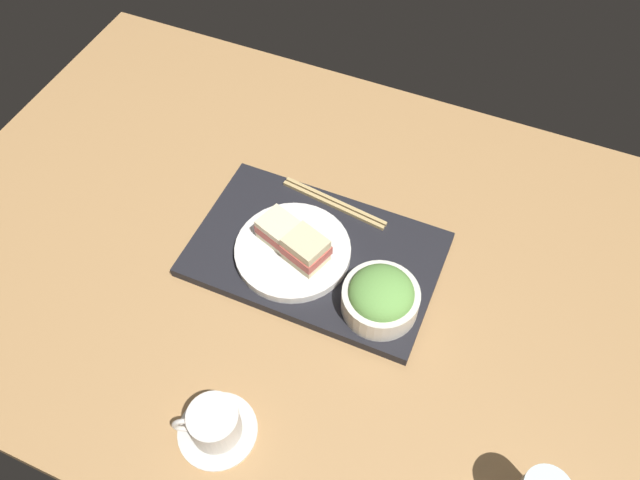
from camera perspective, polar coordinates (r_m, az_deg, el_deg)
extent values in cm
cube|color=tan|center=(116.78, -2.72, -1.52)|extent=(140.00, 100.00, 3.00)
cube|color=black|center=(113.93, -0.42, -1.30)|extent=(44.11, 27.70, 2.01)
cylinder|color=silver|center=(112.18, -2.48, -1.00)|extent=(20.78, 20.78, 1.72)
cube|color=beige|center=(109.40, -1.27, -1.44)|extent=(8.12, 7.50, 1.78)
cube|color=#B74C42|center=(107.87, -1.29, -0.89)|extent=(8.59, 8.00, 1.92)
cube|color=beige|center=(106.36, -1.31, -0.32)|extent=(8.12, 7.50, 1.78)
cube|color=beige|center=(112.38, -3.72, 0.37)|extent=(8.12, 7.50, 1.25)
cube|color=#B74C42|center=(111.12, -3.76, 0.84)|extent=(8.34, 7.66, 1.87)
cube|color=beige|center=(109.88, -3.80, 1.32)|extent=(8.12, 7.50, 1.25)
cylinder|color=silver|center=(105.41, 5.49, -5.47)|extent=(13.02, 13.02, 4.69)
ellipsoid|color=#6BA84C|center=(103.39, 5.59, -4.81)|extent=(10.91, 10.91, 6.00)
cube|color=tan|center=(119.62, 1.41, 3.54)|extent=(21.68, 3.51, 0.70)
cube|color=tan|center=(119.05, 1.16, 3.21)|extent=(21.68, 3.51, 0.70)
cylinder|color=silver|center=(101.26, -9.29, -16.68)|extent=(12.28, 12.28, 0.80)
cylinder|color=silver|center=(98.18, -9.55, -16.05)|extent=(7.75, 7.75, 5.79)
cylinder|color=#382111|center=(95.86, -9.76, -15.55)|extent=(7.13, 7.13, 0.40)
torus|color=silver|center=(98.91, -12.23, -16.06)|extent=(3.97, 2.53, 4.04)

